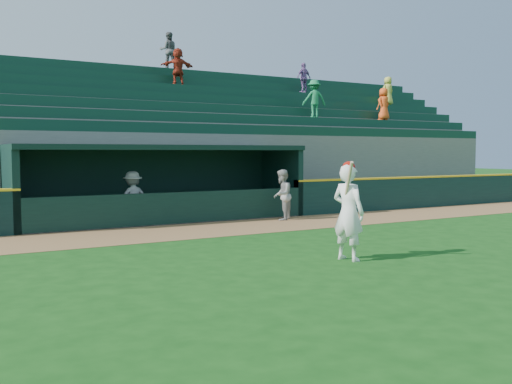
% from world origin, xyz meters
% --- Properties ---
extents(ground, '(120.00, 120.00, 0.00)m').
position_xyz_m(ground, '(0.00, 0.00, 0.00)').
color(ground, '#134310').
rests_on(ground, ground).
extents(warning_track, '(40.00, 3.00, 0.01)m').
position_xyz_m(warning_track, '(0.00, 4.90, 0.01)').
color(warning_track, brown).
rests_on(warning_track, ground).
extents(field_wall_right, '(15.50, 0.30, 1.20)m').
position_xyz_m(field_wall_right, '(12.25, 6.55, 0.60)').
color(field_wall_right, black).
rests_on(field_wall_right, ground).
extents(wall_stripe_right, '(15.50, 0.32, 0.06)m').
position_xyz_m(wall_stripe_right, '(12.25, 6.55, 1.23)').
color(wall_stripe_right, gold).
rests_on(wall_stripe_right, field_wall_right).
extents(dugout_player_front, '(1.02, 1.01, 1.67)m').
position_xyz_m(dugout_player_front, '(3.41, 5.76, 0.83)').
color(dugout_player_front, '#989793').
rests_on(dugout_player_front, ground).
extents(dugout_player_inside, '(1.11, 0.69, 1.65)m').
position_xyz_m(dugout_player_inside, '(-1.17, 7.17, 0.82)').
color(dugout_player_inside, '#9F9F9A').
rests_on(dugout_player_inside, ground).
extents(dugout, '(9.40, 2.80, 2.46)m').
position_xyz_m(dugout, '(0.00, 8.00, 1.36)').
color(dugout, '#60605C').
rests_on(dugout, ground).
extents(stands, '(34.50, 6.25, 7.61)m').
position_xyz_m(stands, '(0.02, 12.57, 2.39)').
color(stands, slate).
rests_on(stands, ground).
extents(batter_at_plate, '(0.65, 0.87, 2.06)m').
position_xyz_m(batter_at_plate, '(0.82, -0.78, 1.02)').
color(batter_at_plate, white).
rests_on(batter_at_plate, ground).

